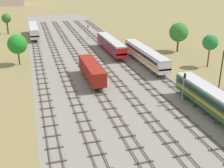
# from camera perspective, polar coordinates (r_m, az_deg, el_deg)

# --- Properties ---
(ground_plane) EXTENTS (480.00, 480.00, 0.00)m
(ground_plane) POSITION_cam_1_polar(r_m,az_deg,el_deg) (76.05, -4.91, 5.04)
(ground_plane) COLOR olive
(ballast_bed) EXTENTS (28.81, 176.00, 0.01)m
(ballast_bed) POSITION_cam_1_polar(r_m,az_deg,el_deg) (76.05, -4.91, 5.04)
(ballast_bed) COLOR gray
(ballast_bed) RESTS_ON ground
(track_far_left) EXTENTS (2.40, 126.00, 0.29)m
(track_far_left) POSITION_cam_1_polar(r_m,az_deg,el_deg) (75.68, -14.33, 4.47)
(track_far_left) COLOR #47382D
(track_far_left) RESTS_ON ground
(track_left) EXTENTS (2.40, 126.00, 0.29)m
(track_left) POSITION_cam_1_polar(r_m,az_deg,el_deg) (75.95, -10.59, 4.84)
(track_left) COLOR #47382D
(track_left) RESTS_ON ground
(track_centre_left) EXTENTS (2.40, 126.00, 0.29)m
(track_centre_left) POSITION_cam_1_polar(r_m,az_deg,el_deg) (76.54, -6.89, 5.17)
(track_centre_left) COLOR #47382D
(track_centre_left) RESTS_ON ground
(track_centre) EXTENTS (2.40, 126.00, 0.29)m
(track_centre) POSITION_cam_1_polar(r_m,az_deg,el_deg) (77.45, -3.26, 5.48)
(track_centre) COLOR #47382D
(track_centre) RESTS_ON ground
(track_centre_right) EXTENTS (2.40, 126.00, 0.29)m
(track_centre_right) POSITION_cam_1_polar(r_m,az_deg,el_deg) (78.66, 0.28, 5.76)
(track_centre_right) COLOR #47382D
(track_centre_right) RESTS_ON ground
(track_right) EXTENTS (2.40, 126.00, 0.29)m
(track_right) POSITION_cam_1_polar(r_m,az_deg,el_deg) (80.16, 3.70, 6.02)
(track_right) COLOR #47382D
(track_right) RESTS_ON ground
(passenger_coach_right_nearest) EXTENTS (2.96, 22.00, 3.80)m
(passenger_coach_right_nearest) POSITION_cam_1_polar(r_m,az_deg,el_deg) (46.25, 20.51, -3.73)
(passenger_coach_right_nearest) COLOR #286638
(passenger_coach_right_nearest) RESTS_ON ground
(freight_boxcar_centre_left_near) EXTENTS (2.87, 14.00, 3.60)m
(freight_boxcar_centre_left_near) POSITION_cam_1_polar(r_m,az_deg,el_deg) (59.09, -4.05, 2.79)
(freight_boxcar_centre_left_near) COLOR maroon
(freight_boxcar_centre_left_near) RESTS_ON ground
(passenger_coach_right_mid) EXTENTS (2.96, 22.00, 3.80)m
(passenger_coach_right_mid) POSITION_cam_1_polar(r_m,az_deg,el_deg) (70.27, 6.58, 5.83)
(passenger_coach_right_mid) COLOR white
(passenger_coach_right_mid) RESTS_ON ground
(diesel_railcar_centre_right_midfar) EXTENTS (2.96, 20.50, 3.80)m
(diesel_railcar_centre_right_midfar) POSITION_cam_1_polar(r_m,az_deg,el_deg) (80.44, -0.24, 7.92)
(diesel_railcar_centre_right_midfar) COLOR red
(diesel_railcar_centre_right_midfar) RESTS_ON ground
(diesel_railcar_far_left_far) EXTENTS (2.96, 20.50, 3.80)m
(diesel_railcar_far_left_far) POSITION_cam_1_polar(r_m,az_deg,el_deg) (105.03, -15.28, 10.33)
(diesel_railcar_far_left_far) COLOR beige
(diesel_railcar_far_left_far) RESTS_ON ground
(signal_post_nearest) EXTENTS (0.28, 0.47, 4.96)m
(signal_post_nearest) POSITION_cam_1_polar(r_m,az_deg,el_deg) (97.72, -4.76, 10.57)
(signal_post_nearest) COLOR gray
(signal_post_nearest) RESTS_ON ground
(signal_post_near) EXTENTS (0.28, 0.47, 5.67)m
(signal_post_near) POSITION_cam_1_polar(r_m,az_deg,el_deg) (49.53, 13.99, -0.12)
(signal_post_near) COLOR gray
(signal_post_near) RESTS_ON ground
(lineside_tree_0) EXTENTS (5.30, 5.30, 8.18)m
(lineside_tree_0) POSITION_cam_1_polar(r_m,az_deg,el_deg) (83.57, 13.07, 9.93)
(lineside_tree_0) COLOR #4C331E
(lineside_tree_0) RESTS_ON ground
(lineside_tree_1) EXTENTS (3.62, 3.62, 7.75)m
(lineside_tree_1) POSITION_cam_1_polar(r_m,az_deg,el_deg) (71.16, 18.86, 7.77)
(lineside_tree_1) COLOR #4C331E
(lineside_tree_1) RESTS_ON ground
(lineside_tree_2) EXTENTS (3.36, 3.36, 7.33)m
(lineside_tree_2) POSITION_cam_1_polar(r_m,az_deg,el_deg) (113.21, -20.16, 12.05)
(lineside_tree_2) COLOR #4C331E
(lineside_tree_2) RESTS_ON ground
(lineside_tree_3) EXTENTS (4.64, 4.64, 7.44)m
(lineside_tree_3) POSITION_cam_1_polar(r_m,az_deg,el_deg) (72.83, -18.22, 7.48)
(lineside_tree_3) COLOR #4C331E
(lineside_tree_3) RESTS_ON ground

